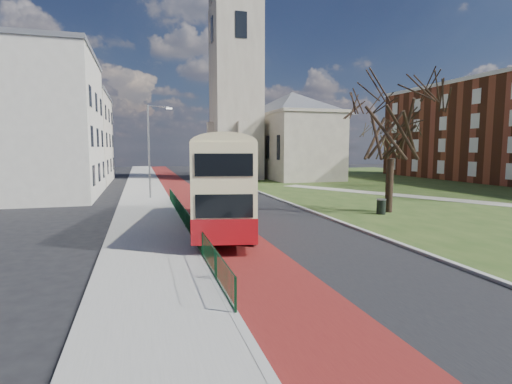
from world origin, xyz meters
name	(u,v)px	position (x,y,z in m)	size (l,w,h in m)	color
ground	(257,242)	(0.00, 0.00, 0.00)	(160.00, 160.00, 0.00)	black
road_carriageway	(214,194)	(1.50, 20.00, 0.01)	(9.00, 120.00, 0.01)	black
bus_lane	(186,195)	(-1.20, 20.00, 0.01)	(3.40, 120.00, 0.01)	#591414
pavement_west	(144,196)	(-5.00, 20.00, 0.06)	(4.00, 120.00, 0.12)	gray
kerb_west	(166,195)	(-3.00, 20.00, 0.07)	(0.25, 120.00, 0.13)	#999993
kerb_east	(254,190)	(6.10, 22.00, 0.07)	(0.25, 80.00, 0.13)	#999993
grass_green	(415,185)	(26.00, 22.00, 0.02)	(40.00, 80.00, 0.04)	#294217
footpath	(448,200)	(20.00, 10.00, 0.06)	(2.20, 36.00, 0.03)	#9E998C
pedestrian_railing	(186,219)	(-2.95, 4.00, 0.55)	(0.07, 24.00, 1.12)	#0B331A
gothic_church	(267,87)	(12.56, 38.00, 13.13)	(16.38, 18.00, 40.00)	gray
street_block_near	(37,125)	(-14.00, 22.00, 6.51)	(10.30, 14.30, 13.00)	beige
street_block_far	(68,138)	(-14.00, 38.00, 5.76)	(10.30, 16.30, 11.50)	#BDB5A0
streetlamp	(151,146)	(-4.35, 18.00, 4.59)	(2.13, 0.18, 8.00)	gray
bus	(225,179)	(-0.87, 3.35, 2.80)	(5.07, 12.03, 4.90)	#A70F15
winter_tree_near	(392,116)	(11.18, 5.78, 6.60)	(7.09, 7.09, 9.47)	black
winter_tree_far	(393,137)	(22.59, 21.75, 5.71)	(5.77, 5.77, 8.18)	#2C2516
litter_bin	(381,206)	(10.18, 5.15, 0.56)	(0.65, 0.65, 1.03)	black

